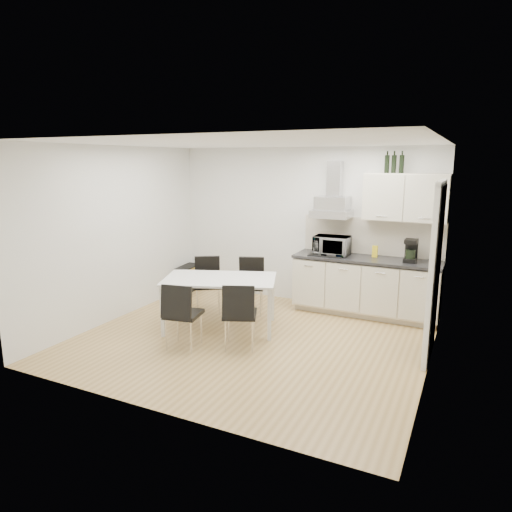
{
  "coord_description": "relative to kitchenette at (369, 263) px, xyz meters",
  "views": [
    {
      "loc": [
        2.59,
        -5.2,
        2.39
      ],
      "look_at": [
        -0.07,
        0.3,
        1.1
      ],
      "focal_mm": 32.0,
      "sensor_mm": 36.0,
      "label": 1
    }
  ],
  "objects": [
    {
      "name": "wall_back",
      "position": [
        -1.19,
        0.27,
        0.47
      ],
      "size": [
        4.5,
        0.1,
        2.6
      ],
      "primitive_type": "cube",
      "color": "white",
      "rests_on": "ground"
    },
    {
      "name": "doorway",
      "position": [
        1.02,
        -1.18,
        0.22
      ],
      "size": [
        0.08,
        1.04,
        2.1
      ],
      "primitive_type": "cube",
      "color": "white",
      "rests_on": "ground"
    },
    {
      "name": "chair_near_right",
      "position": [
        -1.2,
        -2.01,
        -0.39
      ],
      "size": [
        0.6,
        0.63,
        0.88
      ],
      "primitive_type": null,
      "rotation": [
        0.0,
        0.0,
        0.39
      ],
      "color": "black",
      "rests_on": "ground"
    },
    {
      "name": "chair_far_left",
      "position": [
        -2.31,
        -0.99,
        -0.39
      ],
      "size": [
        0.64,
        0.66,
        0.88
      ],
      "primitive_type": null,
      "rotation": [
        0.0,
        0.0,
        3.71
      ],
      "color": "black",
      "rests_on": "ground"
    },
    {
      "name": "chair_near_left",
      "position": [
        -1.86,
        -2.32,
        -0.39
      ],
      "size": [
        0.52,
        0.57,
        0.88
      ],
      "primitive_type": null,
      "rotation": [
        0.0,
        0.0,
        0.18
      ],
      "color": "black",
      "rests_on": "ground"
    },
    {
      "name": "floor_speaker",
      "position": [
        -2.18,
        0.17,
        -0.68
      ],
      "size": [
        0.2,
        0.19,
        0.31
      ],
      "primitive_type": "cube",
      "rotation": [
        0.0,
        0.0,
        -0.13
      ],
      "color": "black",
      "rests_on": "ground"
    },
    {
      "name": "wall_left",
      "position": [
        -3.44,
        -1.73,
        0.47
      ],
      "size": [
        0.1,
        4.0,
        2.6
      ],
      "primitive_type": "cube",
      "color": "white",
      "rests_on": "ground"
    },
    {
      "name": "wall_right",
      "position": [
        1.06,
        -1.73,
        0.47
      ],
      "size": [
        0.1,
        4.0,
        2.6
      ],
      "primitive_type": "cube",
      "color": "white",
      "rests_on": "ground"
    },
    {
      "name": "guitar_amp",
      "position": [
        -3.3,
        -0.1,
        -0.59
      ],
      "size": [
        0.31,
        0.59,
        0.47
      ],
      "rotation": [
        0.0,
        0.0,
        0.11
      ],
      "color": "black",
      "rests_on": "ground"
    },
    {
      "name": "wall_front",
      "position": [
        -1.19,
        -3.73,
        0.47
      ],
      "size": [
        4.5,
        0.1,
        2.6
      ],
      "primitive_type": "cube",
      "color": "white",
      "rests_on": "ground"
    },
    {
      "name": "dining_table",
      "position": [
        -1.78,
        -1.52,
        -0.15
      ],
      "size": [
        1.78,
        1.39,
        0.75
      ],
      "rotation": [
        0.0,
        0.0,
        0.36
      ],
      "color": "white",
      "rests_on": "ground"
    },
    {
      "name": "kitchenette",
      "position": [
        0.0,
        0.0,
        0.0
      ],
      "size": [
        2.22,
        0.64,
        2.52
      ],
      "color": "beige",
      "rests_on": "ground"
    },
    {
      "name": "chair_far_right",
      "position": [
        -1.68,
        -0.74,
        -0.39
      ],
      "size": [
        0.59,
        0.62,
        0.88
      ],
      "primitive_type": null,
      "rotation": [
        0.0,
        0.0,
        3.51
      ],
      "color": "black",
      "rests_on": "ground"
    },
    {
      "name": "ground",
      "position": [
        -1.19,
        -1.73,
        -0.83
      ],
      "size": [
        4.5,
        4.5,
        0.0
      ],
      "primitive_type": "plane",
      "color": "tan",
      "rests_on": "ground"
    },
    {
      "name": "ceiling",
      "position": [
        -1.19,
        -1.73,
        1.77
      ],
      "size": [
        4.5,
        4.5,
        0.0
      ],
      "primitive_type": "plane",
      "color": "white",
      "rests_on": "wall_back"
    }
  ]
}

